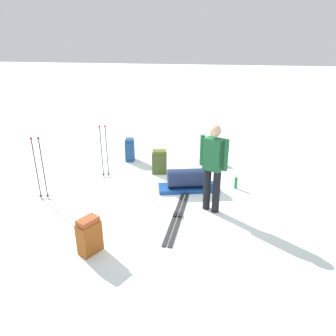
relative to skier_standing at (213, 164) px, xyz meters
name	(u,v)px	position (x,y,z in m)	size (l,w,h in m)	color
ground_plane	(168,199)	(0.90, -0.27, -0.95)	(80.00, 80.00, 0.00)	white
skier_standing	(213,164)	(0.00, 0.00, 0.00)	(0.53, 0.34, 1.70)	black
ski_pair_near	(178,216)	(0.59, 0.36, -0.94)	(0.19, 1.98, 0.05)	#262626
backpack_large_dark	(130,150)	(2.37, -2.30, -0.65)	(0.28, 0.35, 0.61)	navy
backpack_bright	(159,162)	(1.38, -1.61, -0.67)	(0.40, 0.32, 0.59)	#3F4B21
backpack_small_spare	(89,236)	(1.73, 1.67, -0.66)	(0.35, 0.41, 0.59)	#944817
ski_poles_planted_near	(104,149)	(2.60, -1.12, -0.25)	(0.19, 0.11, 1.27)	#252326
ski_poles_planted_far	(39,166)	(3.44, 0.21, -0.22)	(0.20, 0.11, 1.33)	black
gear_sled	(189,180)	(0.55, -0.80, -0.73)	(1.38, 0.79, 0.49)	navy
sleeping_mat_rolled	(216,163)	(0.02, -2.33, -0.86)	(0.18, 0.18, 0.55)	gray
thermos_bottle	(236,183)	(-0.48, -1.08, -0.82)	(0.07, 0.07, 0.26)	#1A7530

